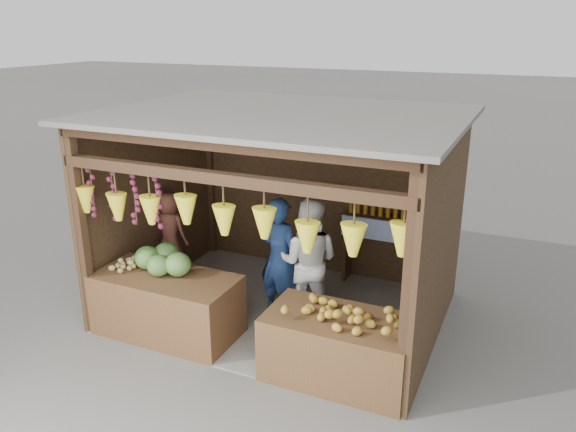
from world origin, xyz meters
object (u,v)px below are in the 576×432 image
object	(u,v)px
counter_left	(167,305)
woman_standing	(308,262)
counter_right	(339,348)
vendor_seated	(170,230)
man_standing	(279,258)

from	to	relation	value
counter_left	woman_standing	distance (m)	1.82
counter_left	counter_right	world-z (taller)	counter_left
counter_right	vendor_seated	size ratio (longest dim) A/B	1.43
counter_left	vendor_seated	xyz separation A→B (m)	(-0.70, 1.11, 0.50)
counter_right	man_standing	world-z (taller)	man_standing
counter_left	woman_standing	xyz separation A→B (m)	(1.46, 1.00, 0.44)
woman_standing	vendor_seated	world-z (taller)	woman_standing
woman_standing	counter_left	bearing A→B (deg)	25.46
counter_left	counter_right	distance (m)	2.23
vendor_seated	man_standing	bearing A→B (deg)	-175.68
counter_right	woman_standing	xyz separation A→B (m)	(-0.78, 1.03, 0.46)
counter_left	vendor_seated	bearing A→B (deg)	122.51
man_standing	woman_standing	xyz separation A→B (m)	(0.38, 0.04, 0.01)
vendor_seated	counter_right	bearing A→B (deg)	167.83
counter_left	vendor_seated	size ratio (longest dim) A/B	1.59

